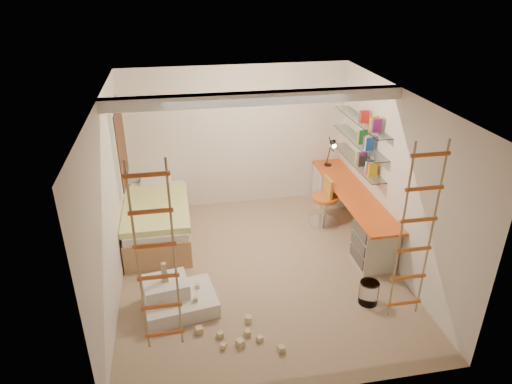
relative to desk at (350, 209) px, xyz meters
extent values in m
plane|color=tan|center=(-1.72, -0.86, -0.40)|extent=(4.50, 4.50, 0.00)
cube|color=white|center=(-1.72, -0.56, 2.12)|extent=(4.00, 0.18, 0.16)
cube|color=white|center=(-3.69, 0.64, 1.15)|extent=(0.06, 1.15, 1.35)
cube|color=#4C2D1E|center=(-3.65, 0.64, 1.15)|extent=(0.02, 1.00, 1.20)
cylinder|color=white|center=(-0.42, -1.85, -0.24)|extent=(0.26, 0.26, 0.32)
cube|color=#E0541A|center=(0.00, -0.03, 0.33)|extent=(0.55, 2.80, 0.04)
cube|color=beige|center=(0.00, 1.07, -0.05)|extent=(0.52, 0.55, 0.71)
cube|color=beige|center=(0.00, -1.03, -0.05)|extent=(0.52, 0.55, 0.71)
cube|color=#4C4742|center=(-0.27, -1.03, 0.21)|extent=(0.02, 0.50, 0.18)
cube|color=#4C4742|center=(-0.27, -1.03, -0.01)|extent=(0.02, 0.50, 0.18)
cube|color=#4C4742|center=(-0.27, -1.03, -0.23)|extent=(0.02, 0.50, 0.18)
cube|color=white|center=(0.15, 0.27, 0.75)|extent=(0.25, 1.80, 0.01)
cube|color=white|center=(0.15, 0.27, 1.10)|extent=(0.25, 1.80, 0.01)
cube|color=white|center=(0.15, 0.27, 1.45)|extent=(0.25, 1.80, 0.01)
cube|color=#AD7F51|center=(-3.20, 0.37, -0.18)|extent=(1.00, 2.00, 0.45)
cube|color=white|center=(-3.20, 0.37, 0.11)|extent=(0.95, 1.95, 0.12)
cube|color=#DBEF32|center=(-3.20, 0.22, 0.22)|extent=(1.02, 1.60, 0.10)
cube|color=white|center=(-3.20, 1.17, 0.23)|extent=(0.55, 0.35, 0.12)
cylinder|color=black|center=(-0.05, 1.12, 0.36)|extent=(0.14, 0.14, 0.02)
cylinder|color=black|center=(-0.05, 1.12, 0.55)|extent=(0.02, 0.15, 0.36)
cylinder|color=black|center=(-0.05, 1.02, 0.80)|extent=(0.02, 0.27, 0.20)
cone|color=black|center=(-0.05, 0.90, 0.85)|extent=(0.12, 0.14, 0.15)
cylinder|color=#FFEABF|center=(-0.05, 0.86, 0.82)|extent=(0.08, 0.04, 0.08)
cylinder|color=#C76726|center=(-0.36, 0.27, 0.11)|extent=(0.47, 0.47, 0.07)
cube|color=#C18225|center=(-0.32, 0.28, 0.31)|extent=(0.05, 0.35, 0.33)
cylinder|color=silver|center=(-0.36, 0.27, -0.12)|extent=(0.06, 0.06, 0.46)
cylinder|color=silver|center=(-0.36, 0.27, -0.38)|extent=(0.54, 0.54, 0.05)
cube|color=silver|center=(-2.91, -1.51, -0.30)|extent=(1.02, 0.85, 0.20)
cube|color=silver|center=(-3.08, -1.44, -0.10)|extent=(0.63, 0.54, 0.20)
cube|color=#CCB284|center=(-3.08, -1.44, 0.04)|extent=(0.09, 0.09, 0.08)
cube|color=#CCB284|center=(-3.08, -1.44, 0.12)|extent=(0.08, 0.08, 0.07)
cube|color=#CCB284|center=(-3.08, -1.44, 0.21)|extent=(0.07, 0.07, 0.12)
cube|color=#CCB284|center=(-2.71, -1.66, -0.17)|extent=(0.06, 0.06, 0.06)
cube|color=#CCB284|center=(-2.67, -1.39, -0.17)|extent=(0.06, 0.06, 0.06)
cube|color=#CCB284|center=(-3.15, -1.69, -0.17)|extent=(0.06, 0.06, 0.06)
cube|color=#CCB284|center=(-2.12, -2.17, -0.37)|extent=(0.07, 0.07, 0.07)
cube|color=#CCB284|center=(-2.45, -2.14, -0.37)|extent=(0.07, 0.07, 0.07)
cube|color=#CCB284|center=(-2.23, -2.32, -0.37)|extent=(0.07, 0.07, 0.07)
cube|color=#CCB284|center=(-1.99, -2.29, -0.37)|extent=(0.07, 0.07, 0.07)
cube|color=#CCB284|center=(-2.07, -1.93, -0.37)|extent=(0.07, 0.07, 0.07)
cube|color=#CCB284|center=(-2.70, -2.02, -0.37)|extent=(0.07, 0.07, 0.07)
cube|color=#CCB284|center=(-2.43, -2.33, -0.37)|extent=(0.07, 0.07, 0.07)
cube|color=#CCB284|center=(-1.76, -2.50, -0.37)|extent=(0.07, 0.07, 0.07)
cube|color=yellow|center=(0.15, 0.27, 0.86)|extent=(0.14, 0.64, 0.22)
cube|color=orange|center=(0.15, 0.27, 1.21)|extent=(0.14, 0.52, 0.22)
cube|color=red|center=(0.15, 0.27, 1.56)|extent=(0.14, 0.46, 0.22)
camera|label=1|loc=(-2.78, -6.37, 3.66)|focal=32.00mm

